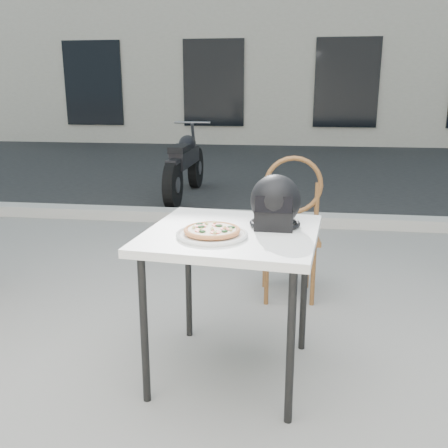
# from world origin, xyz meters

# --- Properties ---
(ground) EXTENTS (80.00, 80.00, 0.00)m
(ground) POSITION_xyz_m (0.00, 0.00, 0.00)
(ground) COLOR gray
(ground) RESTS_ON ground
(street_asphalt) EXTENTS (30.00, 8.00, 0.00)m
(street_asphalt) POSITION_xyz_m (0.00, 7.00, 0.00)
(street_asphalt) COLOR black
(street_asphalt) RESTS_ON ground
(curb) EXTENTS (30.00, 0.25, 0.12)m
(curb) POSITION_xyz_m (0.00, 3.00, 0.06)
(curb) COLOR #ADAAA2
(curb) RESTS_ON ground
(building_across) EXTENTS (16.00, 6.06, 7.00)m
(building_across) POSITION_xyz_m (-0.00, 13.99, 3.50)
(building_across) COLOR beige
(building_across) RESTS_ON ground
(cafe_table_main) EXTENTS (0.90, 0.90, 0.78)m
(cafe_table_main) POSITION_xyz_m (0.17, -0.05, 0.71)
(cafe_table_main) COLOR white
(cafe_table_main) RESTS_ON ground
(plate) EXTENTS (0.40, 0.40, 0.02)m
(plate) POSITION_xyz_m (0.09, -0.17, 0.79)
(plate) COLOR white
(plate) RESTS_ON cafe_table_main
(pizza) EXTENTS (0.30, 0.30, 0.03)m
(pizza) POSITION_xyz_m (0.09, -0.17, 0.81)
(pizza) COLOR #E38F53
(pizza) RESTS_ON plate
(helmet) EXTENTS (0.26, 0.27, 0.26)m
(helmet) POSITION_xyz_m (0.38, 0.06, 0.90)
(helmet) COLOR black
(helmet) RESTS_ON cafe_table_main
(cafe_chair_main) EXTENTS (0.44, 0.44, 1.04)m
(cafe_chair_main) POSITION_xyz_m (0.45, 0.94, 0.58)
(cafe_chair_main) COLOR brown
(cafe_chair_main) RESTS_ON ground
(motorcycle) EXTENTS (0.52, 2.01, 1.00)m
(motorcycle) POSITION_xyz_m (-1.01, 4.28, 0.44)
(motorcycle) COLOR black
(motorcycle) RESTS_ON street_asphalt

